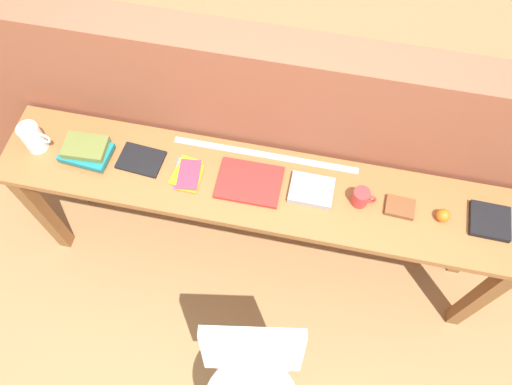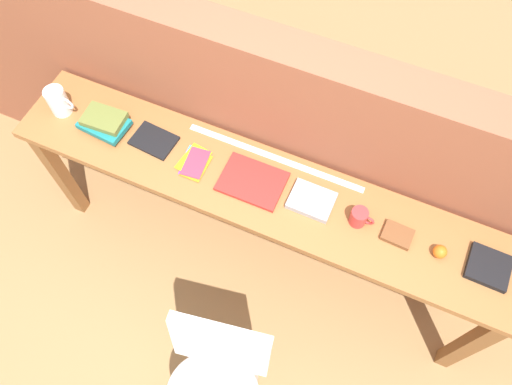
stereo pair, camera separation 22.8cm
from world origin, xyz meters
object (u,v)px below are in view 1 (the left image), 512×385
Objects in this scene: magazine_cycling at (141,160)px; book_open_centre at (249,182)px; pitcher_white at (33,137)px; sports_ball_small at (443,215)px; book_repair_rightmost at (490,221)px; pamphlet_pile_colourful at (187,174)px; leather_journal_brown at (400,207)px; chair_white_moulded at (252,384)px; book_stack_leftmost at (86,151)px; mug at (361,197)px.

magazine_cycling is 0.53m from book_open_centre.
pitcher_white is 3.03× the size of sports_ball_small.
sports_ball_small is 0.21m from book_repair_rightmost.
leather_journal_brown reaches higher than pamphlet_pile_colourful.
sports_ball_small is 0.35× the size of book_repair_rightmost.
sports_ball_small is (0.88, -0.00, 0.02)m from book_open_centre.
book_stack_leftmost reaches higher than chair_white_moulded.
book_open_centre is at bearing 0.61° from book_stack_leftmost.
pamphlet_pile_colourful is 0.63× the size of book_open_centre.
sports_ball_small is (1.42, -0.02, 0.02)m from magazine_cycling.
pitcher_white is at bearing -179.57° from mug.
mug is 0.37m from sports_ball_small.
magazine_cycling reaches higher than chair_white_moulded.
pitcher_white is 1.93m from sports_ball_small.
magazine_cycling is at bearing 2.52° from pitcher_white.
magazine_cycling is (0.51, 0.02, -0.07)m from pitcher_white.
pitcher_white is 0.26m from book_stack_leftmost.
book_repair_rightmost is at bearing 1.49° from pamphlet_pile_colourful.
mug is at bearing 0.65° from book_stack_leftmost.
sports_ball_small is at bearing 49.40° from chair_white_moulded.
book_stack_leftmost is 1.30m from mug.
pamphlet_pile_colourful is at bearing -177.34° from book_open_centre.
magazine_cycling is at bearing 179.21° from sports_ball_small.
mug reaches higher than sports_ball_small.
pamphlet_pile_colourful is 1.18m from sports_ball_small.
pamphlet_pile_colourful is (0.24, -0.03, 0.00)m from magazine_cycling.
book_repair_rightmost reaches higher than magazine_cycling.
magazine_cycling is 1.63m from book_repair_rightmost.
pitcher_white reaches higher than leather_journal_brown.
book_open_centre is (1.05, 0.01, -0.07)m from pitcher_white.
leather_journal_brown is at bearing 0.50° from pitcher_white.
book_repair_rightmost is (0.91, 0.84, 0.37)m from chair_white_moulded.
book_stack_leftmost reaches higher than pamphlet_pile_colourful.
book_open_centre is 4.91× the size of sports_ball_small.
magazine_cycling is (0.26, 0.03, -0.04)m from book_stack_leftmost.
pitcher_white is 1.56m from mug.
pitcher_white is at bearing 179.31° from book_stack_leftmost.
sports_ball_small is at bearing -0.46° from book_open_centre.
pitcher_white reaches higher than book_repair_rightmost.
leather_journal_brown is at bearing 4.20° from magazine_cycling.
mug reaches higher than book_stack_leftmost.
book_repair_rightmost is (1.39, 0.04, 0.01)m from pamphlet_pile_colourful.
pitcher_white is 0.52m from magazine_cycling.
book_stack_leftmost is at bearing -179.35° from mug.
pitcher_white is 0.76× the size of book_stack_leftmost.
pamphlet_pile_colourful is 3.10× the size of sports_ball_small.
leather_journal_brown is at bearing -177.35° from book_repair_rightmost.
book_open_centre is at bearing 2.96° from pamphlet_pile_colourful.
pamphlet_pile_colourful is at bearing -176.06° from leather_journal_brown.
book_repair_rightmost is at bearing 1.42° from mug.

